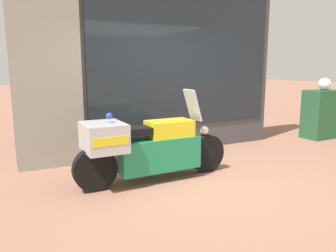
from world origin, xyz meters
The scene contains 6 objects.
ground_plane centered at (0.00, 0.00, 0.00)m, with size 60.00×60.00×0.00m, color #8E604C.
shop_building centered at (-0.43, 2.00, 2.08)m, with size 5.20×0.55×4.14m.
window_display centered at (0.47, 2.03, 0.49)m, with size 3.67×0.30×2.08m.
paramedic_motorcycle centered at (-0.95, 0.44, 0.54)m, with size 2.42×0.66×1.34m.
utility_cabinet centered at (4.00, 1.36, 0.57)m, with size 0.87×0.52×1.14m, color #235633.
white_helmet centered at (3.96, 1.33, 1.28)m, with size 0.28×0.28×0.28m, color white.
Camera 1 is at (-2.75, -3.82, 1.67)m, focal length 35.00 mm.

